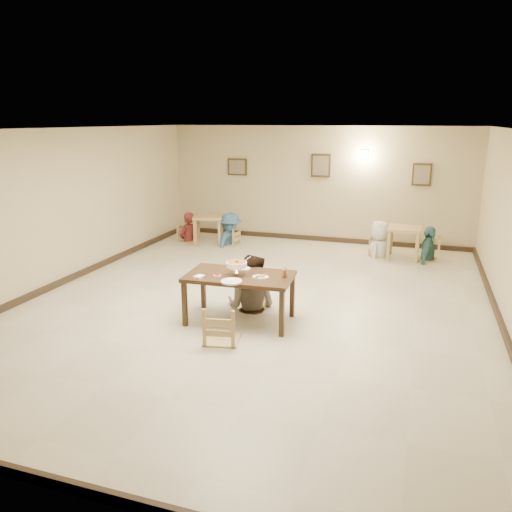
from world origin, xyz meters
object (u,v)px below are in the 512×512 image
(chair_near, at_px, (221,307))
(bg_table_right, at_px, (404,233))
(drink_glass, at_px, (284,273))
(bg_chair_rr, at_px, (429,238))
(main_diner, at_px, (251,255))
(bg_diner_d, at_px, (430,226))
(bg_table_left, at_px, (208,221))
(bg_chair_rl, at_px, (380,238))
(bg_diner_b, at_px, (230,213))
(chair_far, at_px, (254,281))
(bg_diner_a, at_px, (187,212))
(curry_warmer, at_px, (237,264))
(bg_chair_ll, at_px, (188,225))
(bg_diner_c, at_px, (381,221))
(main_table, at_px, (240,279))
(bg_chair_lr, at_px, (230,228))

(chair_near, bearing_deg, bg_table_right, -124.02)
(drink_glass, bearing_deg, bg_chair_rr, 64.89)
(main_diner, relative_size, bg_table_right, 2.45)
(bg_table_right, relative_size, bg_diner_d, 0.48)
(bg_table_right, bearing_deg, bg_table_left, -179.07)
(bg_chair_rr, bearing_deg, bg_table_left, -86.88)
(bg_chair_rl, distance_m, bg_diner_b, 3.78)
(chair_far, height_order, drink_glass, drink_glass)
(bg_chair_rl, xyz_separation_m, bg_diner_a, (-4.95, -0.15, 0.36))
(main_diner, bearing_deg, bg_diner_d, -120.32)
(curry_warmer, bearing_deg, bg_chair_ll, 123.65)
(main_diner, bearing_deg, curry_warmer, 93.96)
(bg_table_right, height_order, bg_diner_b, bg_diner_b)
(bg_table_right, bearing_deg, bg_diner_b, -179.08)
(drink_glass, bearing_deg, bg_diner_c, 77.16)
(chair_near, height_order, bg_chair_rr, chair_near)
(chair_near, bearing_deg, bg_chair_rl, -118.80)
(main_table, distance_m, bg_diner_d, 5.55)
(curry_warmer, height_order, bg_diner_d, bg_diner_d)
(curry_warmer, relative_size, bg_diner_b, 0.22)
(main_table, xyz_separation_m, bg_table_right, (2.34, 4.75, -0.10))
(main_table, bearing_deg, bg_chair_rr, 55.38)
(bg_chair_lr, xyz_separation_m, bg_chair_rr, (4.86, 0.06, 0.09))
(main_table, xyz_separation_m, drink_glass, (0.71, 0.09, 0.15))
(drink_glass, xyz_separation_m, bg_diner_b, (-2.68, 4.59, -0.01))
(bg_chair_rr, bearing_deg, drink_glass, -22.76)
(bg_chair_ll, relative_size, bg_chair_rl, 1.07)
(bg_table_left, bearing_deg, bg_diner_d, 0.77)
(main_table, xyz_separation_m, bg_table_left, (-2.57, 4.67, -0.09))
(bg_table_left, bearing_deg, bg_chair_rr, 0.77)
(chair_far, distance_m, bg_diner_c, 4.48)
(main_table, xyz_separation_m, chair_near, (0.01, -0.79, -0.17))
(main_table, bearing_deg, main_diner, 88.72)
(chair_far, distance_m, bg_chair_lr, 4.41)
(main_table, relative_size, bg_diner_a, 1.08)
(bg_chair_lr, distance_m, bg_diner_a, 1.25)
(main_diner, distance_m, bg_chair_rr, 5.05)
(chair_far, relative_size, bg_table_left, 0.95)
(bg_table_right, bearing_deg, chair_far, -120.23)
(chair_far, height_order, bg_diner_a, bg_diner_a)
(chair_near, distance_m, drink_glass, 1.17)
(chair_near, height_order, bg_diner_c, bg_diner_c)
(bg_table_left, relative_size, bg_diner_b, 0.56)
(bg_chair_lr, bearing_deg, bg_chair_ll, -81.58)
(main_diner, height_order, bg_diner_a, main_diner)
(bg_diner_b, bearing_deg, main_table, -154.04)
(bg_table_left, relative_size, bg_chair_rr, 0.89)
(chair_near, distance_m, bg_chair_lr, 5.82)
(main_table, relative_size, bg_chair_rl, 2.00)
(drink_glass, height_order, bg_diner_a, bg_diner_a)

